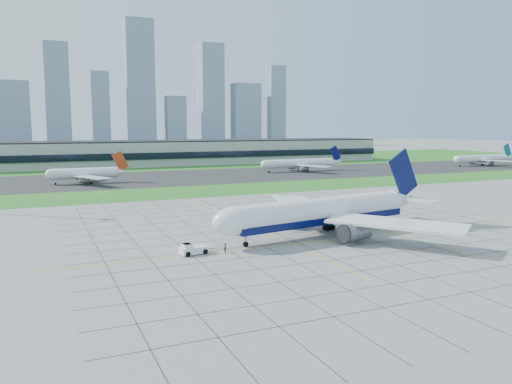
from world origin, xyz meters
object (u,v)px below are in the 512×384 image
crew_near (225,248)px  distant_jet_3 (482,159)px  distant_jet_1 (86,173)px  airliner (324,212)px  distant_jet_2 (300,163)px  pushback_tug (192,249)px  crew_far (466,231)px

crew_near → distant_jet_3: (226.46, 141.02, 3.51)m
distant_jet_1 → distant_jet_3: 239.74m
airliner → crew_near: size_ratio=31.09×
distant_jet_1 → distant_jet_3: bearing=0.7°
crew_near → distant_jet_1: bearing=16.0°
distant_jet_3 → distant_jet_2: bearing=174.8°
distant_jet_1 → distant_jet_2: bearing=7.2°
airliner → crew_near: bearing=-175.9°
airliner → crew_near: airliner is taller
crew_near → pushback_tug: bearing=86.6°
pushback_tug → distant_jet_3: distant_jet_3 is taller
crew_far → distant_jet_1: distant_jet_1 is taller
pushback_tug → distant_jet_1: distant_jet_1 is taller
airliner → distant_jet_1: airliner is taller
crew_far → distant_jet_2: distant_jet_2 is taller
airliner → distant_jet_2: size_ratio=1.27×
crew_near → distant_jet_1: (-13.25, 137.89, 3.50)m
crew_far → distant_jet_2: bearing=113.6°
pushback_tug → crew_far: 63.10m
airliner → distant_jet_3: airliner is taller
airliner → pushback_tug: bearing=179.0°
crew_near → crew_far: size_ratio=1.06×
crew_near → crew_far: 56.74m
crew_far → distant_jet_3: distant_jet_3 is taller
distant_jet_3 → airliner: bearing=-146.1°
airliner → crew_far: bearing=-34.1°
crew_near → distant_jet_2: distant_jet_2 is taller
airliner → distant_jet_2: (74.63, 145.85, -0.75)m
airliner → crew_far: airliner is taller
airliner → distant_jet_2: airliner is taller
crew_far → distant_jet_3: size_ratio=0.04×
distant_jet_3 → distant_jet_1: bearing=-179.3°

